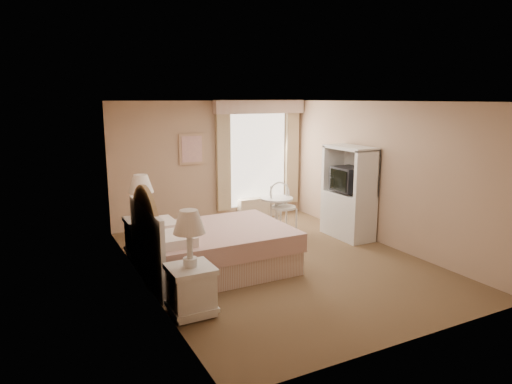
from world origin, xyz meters
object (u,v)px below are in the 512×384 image
cafe_chair (282,203)px  armoire (349,200)px  nightstand_near (191,277)px  bed (210,248)px  nightstand_far (143,227)px  round_table (277,209)px

cafe_chair → armoire: armoire is taller
nightstand_near → armoire: armoire is taller
bed → nightstand_far: 1.32m
round_table → armoire: armoire is taller
nightstand_near → armoire: bearing=24.4°
bed → nightstand_far: (-0.72, 1.09, 0.15)m
round_table → armoire: size_ratio=0.39×
nightstand_far → armoire: 3.72m
bed → cafe_chair: (2.03, 1.32, 0.20)m
nightstand_near → round_table: 3.74m
bed → nightstand_near: bearing=-120.5°
round_table → cafe_chair: bearing=-38.7°
nightstand_far → armoire: bearing=-10.3°
round_table → armoire: 1.40m
bed → nightstand_far: bed is taller
bed → round_table: bed is taller
bed → round_table: 2.39m
nightstand_near → nightstand_far: bearing=90.0°
bed → armoire: armoire is taller
cafe_chair → armoire: (0.90, -0.89, 0.15)m
nightstand_far → armoire: (3.65, -0.66, 0.20)m
bed → cafe_chair: bearing=33.1°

